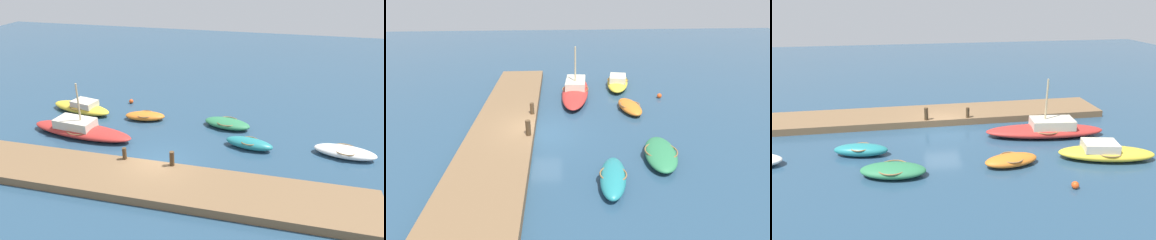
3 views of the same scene
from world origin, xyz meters
The scene contains 11 objects.
ground_plane centered at (0.00, 0.00, 0.00)m, with size 84.00×84.00×0.00m, color navy.
dock_platform centered at (0.00, -2.07, 0.24)m, with size 24.26×3.66×0.48m, color brown.
rowboat_teal centered at (5.02, 3.49, 0.35)m, with size 3.26×1.69×0.68m.
rowboat_green centered at (3.15, 6.22, 0.32)m, with size 3.61×2.15×0.62m.
dinghy_orange centered at (-3.12, 6.08, 0.31)m, with size 3.17×1.72×0.59m.
sailboat_red centered at (-6.52, 2.53, 0.46)m, with size 7.83×2.79×3.80m.
motorboat_yellow centered at (-8.52, 6.24, 0.42)m, with size 5.55×2.76×1.03m.
rowboat_white centered at (10.90, 3.84, 0.33)m, with size 3.85×1.92×0.64m.
mooring_post_west centered at (-1.90, -0.49, 0.85)m, with size 0.25×0.25×0.73m, color #47331E.
mooring_post_mid_west centered at (1.01, -0.49, 0.92)m, with size 0.28×0.28×0.88m, color #47331E.
marker_buoy centered at (-5.43, 8.90, 0.18)m, with size 0.36×0.36×0.36m, color #E54C19.
Camera 1 is at (6.41, -17.50, 11.51)m, focal length 33.95 mm.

